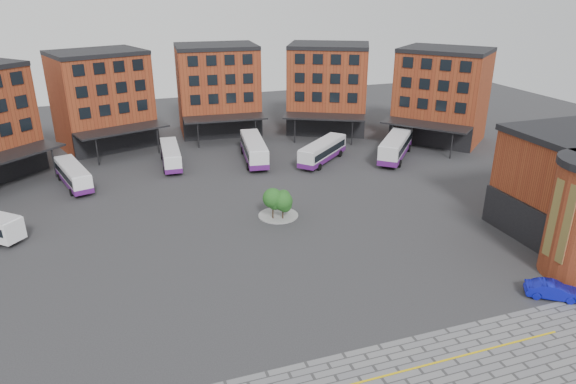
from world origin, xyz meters
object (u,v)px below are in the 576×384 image
object	(u,v)px
bus_c	(171,155)
bus_e	(323,151)
bus_d	(254,149)
blue_car	(553,290)
tree_island	(279,201)
bus_f	(396,146)
bus_b	(73,175)

from	to	relation	value
bus_c	bus_e	bearing A→B (deg)	-11.78
bus_d	blue_car	bearing A→B (deg)	-63.77
tree_island	bus_f	xyz separation A→B (m)	(22.57, 14.30, -0.14)
bus_b	blue_car	bearing A→B (deg)	-61.87
bus_c	bus_d	xyz separation A→B (m)	(11.55, -1.88, 0.25)
tree_island	bus_f	distance (m)	26.72
bus_c	bus_b	bearing A→B (deg)	-159.08
tree_island	bus_c	bearing A→B (deg)	112.44
bus_c	bus_f	xyz separation A→B (m)	(31.48, -7.28, 0.32)
bus_c	blue_car	world-z (taller)	bus_c
bus_e	blue_car	xyz separation A→B (m)	(4.50, -37.92, -0.94)
tree_island	blue_car	bearing A→B (deg)	-53.26
bus_b	bus_f	distance (m)	44.20
bus_c	bus_e	world-z (taller)	bus_e
bus_d	bus_e	xyz separation A→B (m)	(9.16, -3.60, -0.13)
bus_f	blue_car	xyz separation A→B (m)	(-6.28, -36.12, -1.15)
bus_e	bus_c	bearing A→B (deg)	-146.31
bus_b	bus_e	xyz separation A→B (m)	(33.30, -1.42, 0.12)
bus_b	bus_c	distance (m)	13.23
bus_b	bus_c	size ratio (longest dim) A/B	1.01
bus_d	blue_car	size ratio (longest dim) A/B	2.80
bus_b	blue_car	size ratio (longest dim) A/B	2.40
tree_island	bus_e	bearing A→B (deg)	53.79
bus_b	bus_c	bearing A→B (deg)	2.15
blue_car	bus_e	bearing A→B (deg)	40.36
bus_c	bus_d	bearing A→B (deg)	-6.21
bus_b	blue_car	world-z (taller)	bus_b
bus_f	tree_island	bearing A→B (deg)	-106.94
bus_d	bus_e	world-z (taller)	bus_d
tree_island	blue_car	size ratio (longest dim) A/B	1.03
tree_island	bus_b	size ratio (longest dim) A/B	0.43
bus_e	bus_d	bearing A→B (deg)	-152.94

